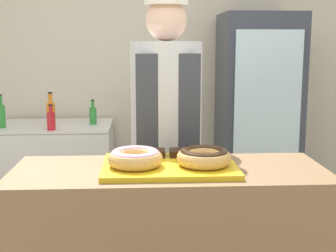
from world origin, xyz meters
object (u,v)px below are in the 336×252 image
at_px(donut_light_glaze, 135,157).
at_px(donut_chocolate_glaze, 204,156).
at_px(chest_freezer, 54,173).
at_px(bottle_red, 51,120).
at_px(bottle_orange, 51,113).
at_px(beverage_fridge, 257,119).
at_px(brownie_back_right, 180,153).
at_px(brownie_back_left, 155,153).
at_px(bottle_green_b, 1,115).
at_px(baker_person, 166,140).
at_px(bottle_green, 93,115).
at_px(serving_tray, 169,166).

relative_size(donut_light_glaze, donut_chocolate_glaze, 1.00).
height_order(donut_chocolate_glaze, chest_freezer, donut_chocolate_glaze).
bearing_deg(bottle_red, bottle_orange, 100.82).
height_order(beverage_fridge, bottle_orange, beverage_fridge).
relative_size(donut_chocolate_glaze, chest_freezer, 0.25).
distance_m(donut_light_glaze, bottle_red, 1.67).
distance_m(brownie_back_right, bottle_red, 1.61).
relative_size(beverage_fridge, bottle_red, 8.66).
xyz_separation_m(brownie_back_right, bottle_red, (-0.87, 1.35, -0.05)).
bearing_deg(brownie_back_left, bottle_green_b, 128.23).
bearing_deg(bottle_orange, baker_person, -50.93).
height_order(baker_person, bottle_red, baker_person).
bearing_deg(bottle_green, bottle_orange, -164.68).
xyz_separation_m(beverage_fridge, bottle_orange, (-1.68, -0.08, 0.07)).
bearing_deg(baker_person, donut_chocolate_glaze, -77.88).
height_order(brownie_back_right, bottle_green, bottle_green).
height_order(donut_chocolate_glaze, bottle_green, bottle_green).
height_order(serving_tray, brownie_back_left, brownie_back_left).
xyz_separation_m(brownie_back_left, bottle_orange, (-0.78, 1.51, -0.02)).
distance_m(brownie_back_left, bottle_green, 1.66).
relative_size(serving_tray, bottle_green_b, 2.30).
height_order(donut_light_glaze, brownie_back_left, donut_light_glaze).
height_order(baker_person, bottle_green_b, baker_person).
bearing_deg(beverage_fridge, donut_light_glaze, -119.21).
xyz_separation_m(brownie_back_right, beverage_fridge, (0.78, 1.59, -0.10)).
height_order(brownie_back_right, bottle_orange, bottle_orange).
height_order(serving_tray, brownie_back_right, brownie_back_right).
bearing_deg(serving_tray, beverage_fridge, 64.25).
height_order(bottle_orange, bottle_green, bottle_orange).
bearing_deg(bottle_green, bottle_green_b, -170.21).
bearing_deg(donut_chocolate_glaze, brownie_back_left, 139.72).
distance_m(baker_person, bottle_red, 1.23).
bearing_deg(chest_freezer, brownie_back_right, -60.20).
bearing_deg(serving_tray, donut_chocolate_glaze, -13.16).
height_order(brownie_back_left, beverage_fridge, beverage_fridge).
xyz_separation_m(bottle_orange, bottle_green_b, (-0.38, -0.03, -0.01)).
bearing_deg(brownie_back_left, brownie_back_right, 0.00).
distance_m(chest_freezer, bottle_green, 0.59).
distance_m(donut_chocolate_glaze, brownie_back_left, 0.28).
bearing_deg(serving_tray, bottle_green_b, 127.04).
xyz_separation_m(baker_person, chest_freezer, (-0.87, 1.15, -0.51)).
bearing_deg(bottle_green_b, brownie_back_left, -51.77).
distance_m(donut_chocolate_glaze, bottle_red, 1.81).
relative_size(brownie_back_right, bottle_red, 0.49).
bearing_deg(brownie_back_left, bottle_red, 119.17).
xyz_separation_m(baker_person, beverage_fridge, (0.82, 1.15, -0.07)).
bearing_deg(chest_freezer, beverage_fridge, -0.22).
distance_m(serving_tray, bottle_green, 1.82).
xyz_separation_m(donut_light_glaze, bottle_red, (-0.66, 1.53, -0.08)).
height_order(donut_chocolate_glaze, bottle_red, bottle_red).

